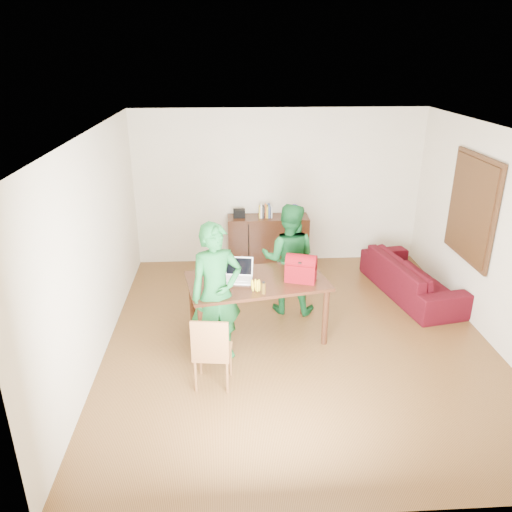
{
  "coord_description": "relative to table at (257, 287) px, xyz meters",
  "views": [
    {
      "loc": [
        -0.9,
        -5.7,
        3.55
      ],
      "look_at": [
        -0.54,
        0.31,
        1.08
      ],
      "focal_mm": 35.0,
      "sensor_mm": 36.0,
      "label": 1
    }
  ],
  "objects": [
    {
      "name": "person_near",
      "position": [
        -0.51,
        -0.46,
        0.16
      ],
      "size": [
        0.74,
        0.6,
        1.75
      ],
      "primitive_type": "imported",
      "rotation": [
        0.0,
        0.0,
        0.32
      ],
      "color": "#145A25",
      "rests_on": "ground"
    },
    {
      "name": "chair",
      "position": [
        -0.56,
        -1.03,
        -0.45
      ],
      "size": [
        0.46,
        0.44,
        0.91
      ],
      "rotation": [
        0.0,
        0.0,
        -0.12
      ],
      "color": "brown",
      "rests_on": "ground"
    },
    {
      "name": "laptop",
      "position": [
        -0.25,
        -0.01,
        0.15
      ],
      "size": [
        0.4,
        0.31,
        0.26
      ],
      "rotation": [
        0.0,
        0.0,
        -0.16
      ],
      "color": "white",
      "rests_on": "table"
    },
    {
      "name": "room",
      "position": [
        0.55,
        0.02,
        0.59
      ],
      "size": [
        5.2,
        5.7,
        2.9
      ],
      "color": "#482B12",
      "rests_on": "ground"
    },
    {
      "name": "bottle",
      "position": [
        0.06,
        -0.4,
        0.19
      ],
      "size": [
        0.06,
        0.06,
        0.16
      ],
      "primitive_type": "cylinder",
      "rotation": [
        0.0,
        0.0,
        0.17
      ],
      "color": "#503812",
      "rests_on": "table"
    },
    {
      "name": "red_bag",
      "position": [
        0.56,
        -0.06,
        0.25
      ],
      "size": [
        0.43,
        0.33,
        0.28
      ],
      "primitive_type": "cube",
      "rotation": [
        0.0,
        0.0,
        -0.31
      ],
      "color": "maroon",
      "rests_on": "table"
    },
    {
      "name": "bananas",
      "position": [
        -0.03,
        -0.33,
        0.14
      ],
      "size": [
        0.18,
        0.14,
        0.06
      ],
      "primitive_type": null,
      "rotation": [
        0.0,
        0.0,
        0.32
      ],
      "color": "gold",
      "rests_on": "table"
    },
    {
      "name": "sofa",
      "position": [
        2.49,
        1.1,
        -0.42
      ],
      "size": [
        1.16,
        2.13,
        0.59
      ],
      "primitive_type": "imported",
      "rotation": [
        0.0,
        0.0,
        1.76
      ],
      "color": "#340906",
      "rests_on": "ground"
    },
    {
      "name": "table",
      "position": [
        0.0,
        0.0,
        0.0
      ],
      "size": [
        1.92,
        1.31,
        0.83
      ],
      "rotation": [
        0.0,
        0.0,
        0.19
      ],
      "color": "black",
      "rests_on": "ground"
    },
    {
      "name": "person_far",
      "position": [
        0.49,
        0.71,
        0.09
      ],
      "size": [
        0.91,
        0.78,
        1.62
      ],
      "primitive_type": "imported",
      "rotation": [
        0.0,
        0.0,
        2.9
      ],
      "color": "#125323",
      "rests_on": "ground"
    }
  ]
}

